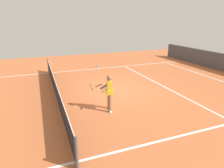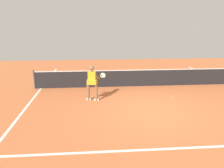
# 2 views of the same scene
# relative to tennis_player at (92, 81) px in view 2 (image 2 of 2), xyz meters

# --- Properties ---
(ground_plane) EXTENTS (23.77, 23.77, 0.00)m
(ground_plane) POSITION_rel_tennis_player_xyz_m (2.29, -1.41, -0.85)
(ground_plane) COLOR #C66638
(service_line_marking) EXTENTS (9.96, 0.10, 0.01)m
(service_line_marking) POSITION_rel_tennis_player_xyz_m (2.29, -4.03, -0.84)
(service_line_marking) COLOR white
(service_line_marking) RESTS_ON ground
(sideline_left_marking) EXTENTS (0.10, 16.29, 0.01)m
(sideline_left_marking) POSITION_rel_tennis_player_xyz_m (-2.69, -1.41, -0.84)
(sideline_left_marking) COLOR white
(sideline_left_marking) RESTS_ON ground
(court_net) EXTENTS (10.64, 0.08, 0.98)m
(court_net) POSITION_rel_tennis_player_xyz_m (2.29, 1.95, -0.39)
(court_net) COLOR #4C4C51
(court_net) RESTS_ON ground
(tennis_player) EXTENTS (0.92, 0.90, 1.55)m
(tennis_player) POSITION_rel_tennis_player_xyz_m (0.00, 0.00, 0.00)
(tennis_player) COLOR #8C6647
(tennis_player) RESTS_ON ground
(tennis_ball_near) EXTENTS (0.07, 0.07, 0.07)m
(tennis_ball_near) POSITION_rel_tennis_player_xyz_m (3.56, -0.10, -0.81)
(tennis_ball_near) COLOR #D1E533
(tennis_ball_near) RESTS_ON ground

